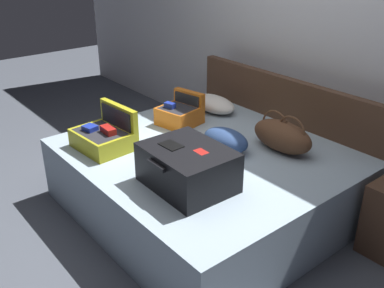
% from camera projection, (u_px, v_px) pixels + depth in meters
% --- Properties ---
extents(ground_plane, '(12.00, 12.00, 0.00)m').
position_uv_depth(ground_plane, '(166.00, 226.00, 3.43)').
color(ground_plane, '#4C515B').
extents(back_wall, '(8.00, 0.10, 2.60)m').
position_uv_depth(back_wall, '(315.00, 31.00, 3.82)').
color(back_wall, silver).
rests_on(back_wall, ground).
extents(bed, '(2.06, 1.84, 0.53)m').
position_uv_depth(bed, '(205.00, 180.00, 3.55)').
color(bed, '#99ADBC').
rests_on(bed, ground).
extents(headboard, '(2.10, 0.08, 0.93)m').
position_uv_depth(headboard, '(285.00, 128.00, 4.01)').
color(headboard, '#4C3323').
rests_on(headboard, ground).
extents(hard_case_large, '(0.60, 0.49, 0.28)m').
position_uv_depth(hard_case_large, '(187.00, 167.00, 2.89)').
color(hard_case_large, black).
rests_on(hard_case_large, bed).
extents(hard_case_medium, '(0.47, 0.40, 0.32)m').
position_uv_depth(hard_case_medium, '(104.00, 136.00, 3.45)').
color(hard_case_medium, gold).
rests_on(hard_case_medium, bed).
extents(hard_case_small, '(0.38, 0.38, 0.27)m').
position_uv_depth(hard_case_small, '(180.00, 113.00, 3.89)').
color(hard_case_small, '#D16619').
rests_on(hard_case_small, bed).
extents(duffel_bag, '(0.53, 0.26, 0.31)m').
position_uv_depth(duffel_bag, '(282.00, 136.00, 3.39)').
color(duffel_bag, brown).
rests_on(duffel_bag, bed).
extents(pillow_near_headboard, '(0.42, 0.28, 0.17)m').
position_uv_depth(pillow_near_headboard, '(226.00, 140.00, 3.41)').
color(pillow_near_headboard, navy).
rests_on(pillow_near_headboard, bed).
extents(pillow_center_head, '(0.51, 0.29, 0.14)m').
position_uv_depth(pillow_center_head, '(214.00, 104.00, 4.19)').
color(pillow_center_head, white).
rests_on(pillow_center_head, bed).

